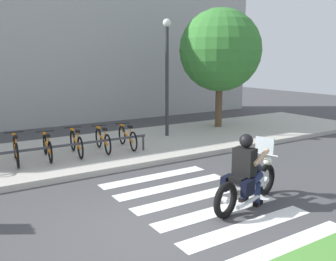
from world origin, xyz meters
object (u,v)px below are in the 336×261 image
tree_near_rack (220,50)px  bicycle_5 (127,137)px  bicycle_1 (16,150)px  bicycle_4 (103,140)px  bike_rack (68,146)px  street_lamp (167,68)px  bicycle_2 (47,147)px  motorcycle (248,183)px  bicycle_3 (76,143)px  rider (247,165)px

tree_near_rack → bicycle_5: bearing=-164.7°
bicycle_1 → bicycle_4: bearing=0.0°
bicycle_4 → bike_rack: 1.33m
bike_rack → street_lamp: street_lamp is taller
bicycle_2 → tree_near_rack: (7.12, 1.29, 2.69)m
bicycle_1 → bicycle_4: size_ratio=1.05×
motorcycle → bicycle_2: 5.62m
motorcycle → bicycle_2: (-2.56, 5.01, 0.01)m
bicycle_2 → street_lamp: size_ratio=0.38×
bicycle_4 → bike_rack: size_ratio=0.34×
bicycle_1 → tree_near_rack: (7.93, 1.29, 2.66)m
bicycle_3 → bike_rack: 0.69m
bicycle_1 → bicycle_2: bearing=0.1°
motorcycle → bicycle_2: size_ratio=1.37×
tree_near_rack → bicycle_1: bearing=-170.8°
street_lamp → tree_near_rack: size_ratio=0.87×
bicycle_3 → bicycle_5: bicycle_3 is taller
rider → street_lamp: size_ratio=0.35×
motorcycle → bicycle_4: size_ratio=1.38×
bicycle_3 → tree_near_rack: 6.98m
bicycle_2 → bicycle_4: bicycle_4 is taller
bicycle_5 → bike_rack: 2.09m
street_lamp → tree_near_rack: bearing=8.4°
bicycle_4 → rider: bearing=-80.1°
bicycle_4 → tree_near_rack: tree_near_rack is taller
bicycle_4 → bike_rack: (-1.21, -0.55, 0.08)m
bicycle_3 → tree_near_rack: (6.32, 1.29, 2.67)m
motorcycle → rider: (-0.07, -0.02, 0.37)m
bike_rack → street_lamp: (4.01, 1.44, 1.97)m
bicycle_1 → bicycle_5: size_ratio=1.02×
bicycle_2 → bicycle_4: (1.61, -0.00, 0.00)m
motorcycle → bicycle_4: (-0.95, 5.01, 0.02)m
bicycle_2 → rider: bearing=-63.7°
rider → bicycle_5: bearing=90.8°
bike_rack → street_lamp: bearing=19.8°
motorcycle → rider: rider is taller
bicycle_3 → bicycle_4: size_ratio=1.04×
bicycle_4 → street_lamp: street_lamp is taller
bicycle_4 → tree_near_rack: (5.51, 1.29, 2.68)m
rider → bicycle_4: bearing=99.9°
rider → bicycle_2: size_ratio=0.92×
bicycle_5 → bicycle_1: bearing=-180.0°
bicycle_3 → rider: bearing=-71.5°
bicycle_1 → street_lamp: size_ratio=0.40×
bicycle_4 → street_lamp: bearing=17.6°
bicycle_1 → bicycle_4: 2.41m
bicycle_4 → bicycle_5: (0.80, 0.00, -0.00)m
street_lamp → bicycle_3: bearing=-166.1°
bicycle_3 → tree_near_rack: size_ratio=0.34×
bike_rack → tree_near_rack: (6.72, 1.84, 2.60)m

